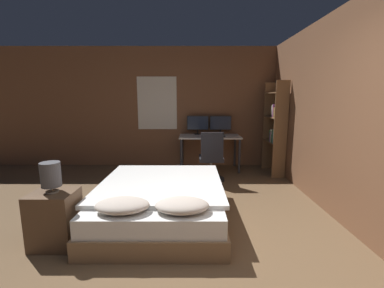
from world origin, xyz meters
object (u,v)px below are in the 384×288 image
bedside_lamp (51,175)px  monitor_right (221,124)px  nightstand (56,219)px  bed (161,201)px  monitor_left (198,124)px  bookshelf (277,125)px  computer_mouse (224,136)px  keyboard (211,137)px  office_chair (212,162)px  desk (210,140)px

bedside_lamp → monitor_right: 3.86m
nightstand → monitor_right: bearing=56.9°
bed → monitor_left: (0.53, 2.62, 0.76)m
monitor_right → bed: bearing=-111.8°
nightstand → monitor_right: size_ratio=1.22×
bookshelf → bed: bearing=-135.7°
bedside_lamp → computer_mouse: bearing=52.5°
monitor_right → computer_mouse: 0.51m
bookshelf → keyboard: bearing=176.1°
nightstand → office_chair: 2.85m
bedside_lamp → monitor_left: monitor_left is taller
bedside_lamp → nightstand: bearing=0.0°
office_chair → bookshelf: bearing=20.0°
keyboard → bookshelf: (1.33, -0.09, 0.26)m
nightstand → bedside_lamp: (0.00, 0.00, 0.48)m
nightstand → bedside_lamp: bearing=0.0°
desk → bed: bearing=-108.3°
monitor_right → office_chair: (-0.28, -1.04, -0.62)m
bedside_lamp → bookshelf: size_ratio=0.17×
bed → monitor_right: monitor_right is taller
nightstand → keyboard: keyboard is taller
bed → bookshelf: 3.07m
monitor_left → computer_mouse: 0.74m
monitor_left → computer_mouse: monitor_left is taller
nightstand → monitor_right: (2.10, 3.23, 0.70)m
monitor_left → bookshelf: 1.68m
bedside_lamp → desk: (1.84, 2.99, -0.12)m
bedside_lamp → desk: size_ratio=0.24×
keyboard → bookshelf: bookshelf is taller
monitor_left → keyboard: monitor_left is taller
nightstand → desk: bearing=58.4°
keyboard → office_chair: (-0.02, -0.58, -0.39)m
bed → bookshelf: bearing=44.3°
nightstand → monitor_left: monitor_left is taller
computer_mouse → bookshelf: (1.05, -0.09, 0.25)m
bedside_lamp → desk: bedside_lamp is taller
office_chair → computer_mouse: bearing=62.5°
office_chair → desk: bearing=88.6°
desk → monitor_left: bearing=137.8°
bedside_lamp → bookshelf: bookshelf is taller
desk → computer_mouse: size_ratio=18.85×
bed → computer_mouse: computer_mouse is taller
desk → monitor_left: 0.48m
bed → desk: 2.55m
bed → desk: bearing=71.7°
bed → nightstand: bearing=-150.2°
desk → monitor_left: (-0.26, 0.23, 0.34)m
office_chair → bookshelf: size_ratio=0.50×
computer_mouse → bookshelf: bearing=-4.9°
monitor_left → computer_mouse: size_ratio=6.93×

